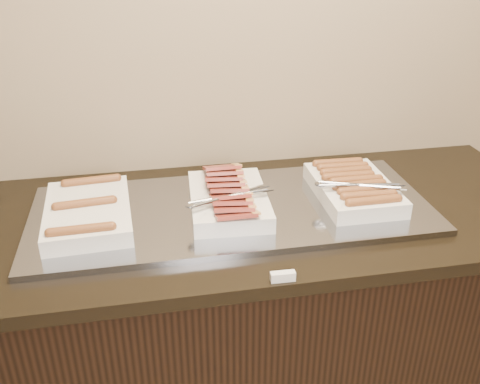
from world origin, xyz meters
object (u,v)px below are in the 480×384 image
counter (231,327)px  dish_center (229,198)px  dish_left (88,212)px  warming_tray (232,210)px  dish_right (354,187)px

counter → dish_center: 0.50m
counter → dish_center: (-0.01, -0.00, 0.50)m
dish_left → warming_tray: bearing=-2.9°
warming_tray → dish_center: dish_center is taller
counter → dish_right: (0.39, -0.00, 0.50)m
warming_tray → dish_center: 0.05m
counter → dish_left: size_ratio=5.61×
warming_tray → dish_right: (0.38, -0.00, 0.04)m
warming_tray → dish_left: 0.42m
counter → warming_tray: (0.01, 0.00, 0.46)m
counter → warming_tray: bearing=0.0°
dish_left → dish_center: 0.41m
dish_right → dish_left: bearing=-180.0°
warming_tray → dish_left: (-0.42, 0.00, 0.04)m
warming_tray → dish_left: dish_left is taller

